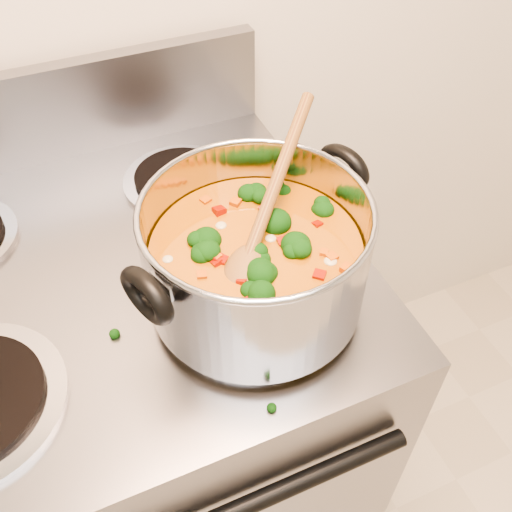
{
  "coord_description": "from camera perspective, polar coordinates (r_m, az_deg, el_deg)",
  "views": [
    {
      "loc": [
        0.01,
        0.58,
        1.51
      ],
      "look_at": [
        0.2,
        1.02,
        1.01
      ],
      "focal_mm": 40.0,
      "sensor_mm": 36.0,
      "label": 1
    }
  ],
  "objects": [
    {
      "name": "electric_range",
      "position": [
        1.19,
        -11.45,
        -16.37
      ],
      "size": [
        0.74,
        0.67,
        1.08
      ],
      "color": "gray",
      "rests_on": "ground"
    },
    {
      "name": "cooktop_crumbs",
      "position": [
        0.8,
        -2.97,
        -1.31
      ],
      "size": [
        0.39,
        0.27,
        0.01
      ],
      "color": "black",
      "rests_on": "electric_range"
    },
    {
      "name": "stockpot",
      "position": [
        0.7,
        -0.02,
        -0.23
      ],
      "size": [
        0.34,
        0.27,
        0.16
      ],
      "rotation": [
        0.0,
        0.0,
        0.35
      ],
      "color": "#A6A7AE",
      "rests_on": "electric_range"
    },
    {
      "name": "wooden_spoon",
      "position": [
        0.68,
        0.54,
        3.38
      ],
      "size": [
        0.22,
        0.23,
        0.12
      ],
      "rotation": [
        0.0,
        0.0,
        0.82
      ],
      "color": "brown",
      "rests_on": "stockpot"
    }
  ]
}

